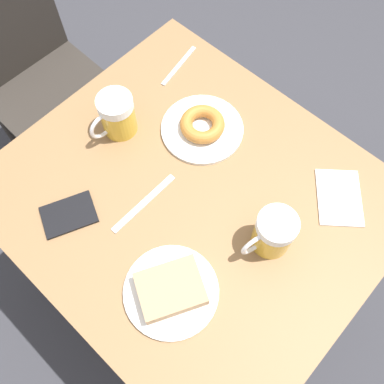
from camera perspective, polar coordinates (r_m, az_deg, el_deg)
name	(u,v)px	position (r m, az deg, el deg)	size (l,w,h in m)	color
ground_plane	(192,274)	(1.74, 0.00, -10.83)	(8.00, 8.00, 0.00)	#333338
table	(192,207)	(1.11, 0.00, -1.95)	(0.80, 0.91, 0.73)	olive
chair	(28,62)	(1.65, -21.00, 15.90)	(0.41, 0.41, 0.92)	#2D2823
plate_with_cake	(171,290)	(0.96, -2.84, -12.93)	(0.21, 0.21, 0.05)	white
plate_with_donut	(202,127)	(1.14, 1.38, 8.71)	(0.22, 0.22, 0.04)	white
beer_mug_left	(273,233)	(0.97, 10.73, -5.39)	(0.13, 0.09, 0.12)	gold
beer_mug_center	(117,115)	(1.12, -10.01, 10.06)	(0.13, 0.09, 0.12)	gold
napkin_folded	(339,197)	(1.11, 19.02, -0.68)	(0.18, 0.18, 0.00)	white
fork	(179,66)	(1.28, -1.76, 16.50)	(0.17, 0.04, 0.00)	silver
knife	(144,203)	(1.05, -6.43, -1.47)	(0.20, 0.02, 0.00)	silver
passport_near_edge	(69,215)	(1.07, -16.11, -2.92)	(0.15, 0.13, 0.01)	black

